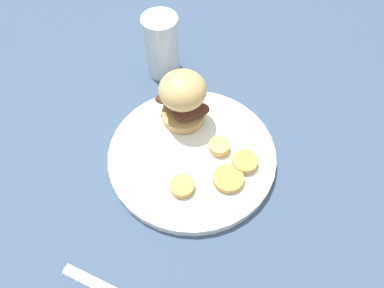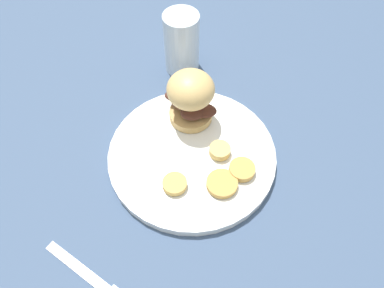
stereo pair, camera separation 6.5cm
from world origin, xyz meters
The scene contains 9 objects.
ground_plane centered at (0.00, 0.00, 0.00)m, with size 4.00×4.00×0.00m, color #3D5170.
dinner_plate centered at (0.00, 0.00, 0.01)m, with size 0.30×0.30×0.02m.
sandwich centered at (-0.07, 0.05, 0.07)m, with size 0.11×0.09×0.11m.
potato_round_0 centered at (0.08, 0.00, 0.02)m, with size 0.05×0.05×0.01m, color tan.
potato_round_1 centered at (0.08, 0.04, 0.02)m, with size 0.05×0.05×0.01m, color tan.
potato_round_2 centered at (0.04, -0.06, 0.02)m, with size 0.04×0.04×0.01m, color tan.
potato_round_3 centered at (0.03, 0.04, 0.03)m, with size 0.04×0.04×0.01m, color #DBB766.
fork centered at (0.09, -0.25, 0.00)m, with size 0.18×0.08×0.00m.
drinking_glass centered at (-0.20, 0.13, 0.07)m, with size 0.07×0.07×0.13m.
Camera 2 is at (0.30, -0.22, 0.58)m, focal length 35.00 mm.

